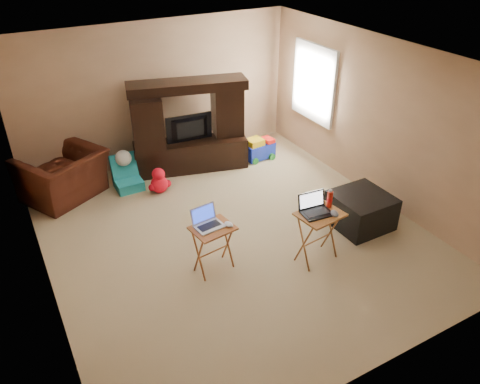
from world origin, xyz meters
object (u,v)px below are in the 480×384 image
entertainment_center (189,127)px  push_toy (259,148)px  laptop_right (317,206)px  tray_table_left (213,249)px  mouse_left (229,224)px  mouse_right (335,214)px  ottoman (361,210)px  water_bottle (330,199)px  laptop_left (209,219)px  television (191,129)px  child_rocker (127,173)px  recliner (63,176)px  tray_table_right (318,237)px  plush_toy (159,180)px

entertainment_center → push_toy: size_ratio=3.46×
laptop_right → tray_table_left: bearing=165.6°
mouse_left → mouse_right: size_ratio=0.91×
ottoman → water_bottle: size_ratio=3.49×
laptop_left → water_bottle: bearing=-22.6°
tray_table_left → mouse_right: (1.41, -0.59, 0.42)m
television → ottoman: (1.44, -2.78, -0.53)m
child_rocker → mouse_right: 3.61m
mouse_left → water_bottle: water_bottle is taller
recliner → mouse_right: (2.70, -3.37, 0.37)m
laptop_left → child_rocker: bearing=90.0°
water_bottle → push_toy: bearing=76.7°
tray_table_right → ottoman: bearing=10.6°
television → child_rocker: television is taller
recliner → plush_toy: (1.37, -0.59, -0.16)m
laptop_left → mouse_right: 1.57m
mouse_right → child_rocker: bearing=119.1°
television → tray_table_left: 2.81m
tray_table_right → mouse_left: tray_table_right is taller
mouse_right → plush_toy: bearing=115.7°
laptop_left → water_bottle: water_bottle is taller
tray_table_left → mouse_left: size_ratio=4.92×
plush_toy → push_toy: plush_toy is taller
entertainment_center → plush_toy: (-0.80, -0.50, -0.59)m
tray_table_right → tray_table_left: bearing=152.7°
television → mouse_right: 3.27m
push_toy → water_bottle: (-0.67, -2.82, 0.62)m
child_rocker → tray_table_right: bearing=-61.8°
recliner → mouse_right: bearing=100.0°
entertainment_center → laptop_left: 2.80m
push_toy → mouse_right: bearing=-109.5°
child_rocker → laptop_right: bearing=-62.2°
tray_table_right → laptop_left: bearing=152.0°
entertainment_center → tray_table_right: 3.21m
television → push_toy: bearing=175.1°
laptop_right → water_bottle: 0.25m
television → recliner: 2.21m
child_rocker → plush_toy: bearing=-40.8°
tray_table_right → mouse_right: bearing=-49.7°
mouse_left → water_bottle: 1.34m
plush_toy → tray_table_right: (1.20, -2.65, 0.14)m
child_rocker → laptop_right: 3.42m
push_toy → ottoman: 2.57m
laptop_right → plush_toy: bearing=119.5°
recliner → water_bottle: water_bottle is taller
push_toy → water_bottle: 2.96m
push_toy → tray_table_right: bearing=-112.4°
laptop_right → entertainment_center: bearing=102.2°
recliner → push_toy: bearing=145.5°
entertainment_center → mouse_right: bearing=-66.2°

